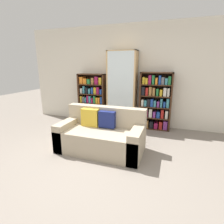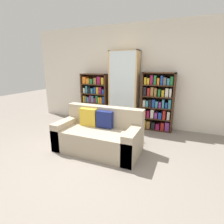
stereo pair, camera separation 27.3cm
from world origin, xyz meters
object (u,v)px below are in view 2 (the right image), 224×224
display_cabinet (124,90)px  bookshelf_right (157,103)px  couch (99,135)px  wine_bottle (137,135)px  bookshelf_left (95,99)px

display_cabinet → bookshelf_right: (0.90, 0.02, -0.28)m
couch → wine_bottle: 0.92m
bookshelf_right → wine_bottle: bookshelf_right is taller
couch → bookshelf_left: size_ratio=1.16×
display_cabinet → couch: bearing=-88.3°
display_cabinet → bookshelf_left: bearing=179.0°
couch → bookshelf_left: bookshelf_left is taller
bookshelf_left → display_cabinet: size_ratio=0.70×
couch → bookshelf_right: bearing=62.3°
display_cabinet → wine_bottle: size_ratio=5.93×
bookshelf_left → bookshelf_right: size_ratio=0.96×
bookshelf_left → wine_bottle: size_ratio=4.15×
display_cabinet → bookshelf_right: size_ratio=1.36×
display_cabinet → wine_bottle: (0.63, -0.91, -0.86)m
bookshelf_left → wine_bottle: (1.53, -0.92, -0.54)m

